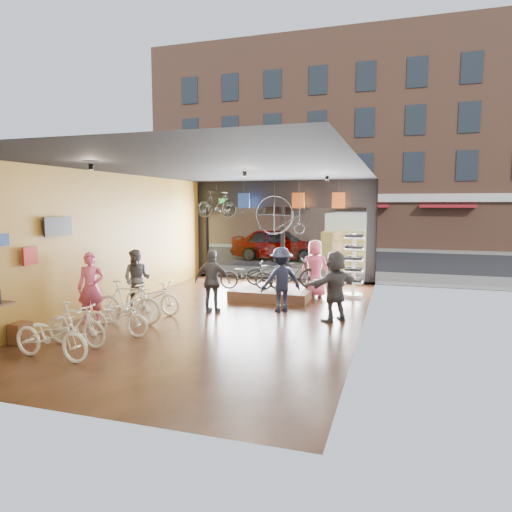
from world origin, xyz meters
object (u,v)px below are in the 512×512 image
at_px(floor_bike_1, 76,324).
at_px(customer_0, 91,288).
at_px(street_car, 279,244).
at_px(display_bike_left, 246,275).
at_px(customer_4, 315,269).
at_px(box_truck, 351,239).
at_px(display_platform, 273,293).
at_px(floor_bike_3, 128,302).
at_px(penny_farthing, 282,216).
at_px(customer_2, 213,281).
at_px(hung_bike, 216,204).
at_px(sunglasses_rack, 354,266).
at_px(floor_bike_4, 152,297).
at_px(floor_bike_0, 51,336).
at_px(customer_3, 281,280).
at_px(display_bike_mid, 294,273).
at_px(customer_1, 137,279).
at_px(floor_bike_2, 117,318).
at_px(customer_5, 335,286).
at_px(display_bike_right, 270,271).

height_order(floor_bike_1, customer_0, customer_0).
height_order(street_car, display_bike_left, street_car).
bearing_deg(customer_4, box_truck, -100.82).
bearing_deg(floor_bike_1, display_platform, -17.96).
height_order(floor_bike_3, penny_farthing, penny_farthing).
xyz_separation_m(customer_2, hung_bike, (-1.55, 4.07, 2.07)).
height_order(customer_4, sunglasses_rack, sunglasses_rack).
distance_m(floor_bike_1, floor_bike_4, 2.95).
height_order(box_truck, customer_4, box_truck).
relative_size(box_truck, floor_bike_3, 3.54).
bearing_deg(customer_0, box_truck, 46.42).
distance_m(floor_bike_0, customer_3, 5.98).
bearing_deg(sunglasses_rack, display_bike_mid, -144.56).
height_order(floor_bike_0, floor_bike_1, floor_bike_1).
bearing_deg(customer_3, customer_1, -24.75).
bearing_deg(floor_bike_2, floor_bike_1, 156.97).
distance_m(floor_bike_4, customer_1, 0.97).
distance_m(floor_bike_1, customer_3, 5.37).
xyz_separation_m(floor_bike_3, floor_bike_4, (0.04, 1.08, -0.08)).
relative_size(customer_3, sunglasses_rack, 0.88).
distance_m(floor_bike_4, penny_farthing, 5.78).
height_order(customer_0, customer_3, same).
height_order(customer_0, penny_farthing, penny_farthing).
bearing_deg(hung_bike, floor_bike_1, -173.81).
relative_size(street_car, customer_5, 2.76).
bearing_deg(hung_bike, customer_2, -152.92).
bearing_deg(hung_bike, floor_bike_2, -170.73).
xyz_separation_m(floor_bike_4, display_bike_right, (2.23, 3.71, 0.28)).
relative_size(floor_bike_3, display_bike_mid, 1.10).
bearing_deg(display_bike_mid, display_bike_left, 80.33).
distance_m(floor_bike_4, customer_3, 3.49).
bearing_deg(floor_bike_1, customer_5, -47.32).
height_order(street_car, display_bike_right, street_car).
relative_size(customer_3, penny_farthing, 1.02).
bearing_deg(customer_0, customer_3, 9.56).
height_order(floor_bike_0, display_bike_right, display_bike_right).
distance_m(street_car, sunglasses_rack, 9.82).
bearing_deg(display_bike_left, street_car, -0.70).
bearing_deg(penny_farthing, floor_bike_2, -106.25).
distance_m(display_platform, customer_0, 5.54).
bearing_deg(floor_bike_2, display_bike_left, -19.05).
height_order(display_bike_mid, customer_2, customer_2).
xyz_separation_m(customer_2, penny_farthing, (0.82, 4.29, 1.64)).
bearing_deg(display_bike_right, customer_5, -175.12).
bearing_deg(floor_bike_1, street_car, 4.42).
bearing_deg(display_bike_left, customer_0, 135.37).
bearing_deg(penny_farthing, floor_bike_0, -104.78).
height_order(display_bike_right, customer_4, customer_4).
xyz_separation_m(customer_0, customer_5, (5.67, 1.99, 0.01)).
bearing_deg(display_platform, customer_3, -67.72).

